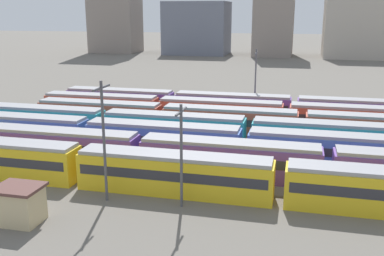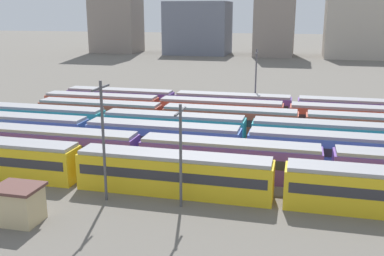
% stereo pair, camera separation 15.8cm
% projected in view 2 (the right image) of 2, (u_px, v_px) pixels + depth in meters
% --- Properties ---
extents(ground_plane, '(600.00, 600.00, 0.00)m').
position_uv_depth(ground_plane, '(113.00, 138.00, 58.50)').
color(ground_plane, '#666059').
extents(train_track_1, '(55.80, 3.06, 3.75)m').
position_uv_depth(train_track_1, '(229.00, 159.00, 44.29)').
color(train_track_1, '#6B429E').
rests_on(train_track_1, ground_plane).
extents(train_track_2, '(74.70, 3.06, 3.75)m').
position_uv_depth(train_track_2, '(244.00, 145.00, 48.98)').
color(train_track_2, '#4C70BC').
rests_on(train_track_2, ground_plane).
extents(train_track_3, '(74.70, 3.06, 3.75)m').
position_uv_depth(train_track_3, '(249.00, 133.00, 53.89)').
color(train_track_3, teal).
rests_on(train_track_3, ground_plane).
extents(train_track_4, '(55.80, 3.06, 3.75)m').
position_uv_depth(train_track_4, '(230.00, 121.00, 59.51)').
color(train_track_4, '#BC4C38').
rests_on(train_track_4, ground_plane).
extents(train_track_5, '(74.70, 3.06, 3.75)m').
position_uv_depth(train_track_5, '(286.00, 116.00, 62.71)').
color(train_track_5, '#BC4C38').
rests_on(train_track_5, ground_plane).
extents(train_track_6, '(93.60, 3.06, 3.75)m').
position_uv_depth(train_track_6, '(360.00, 112.00, 65.19)').
color(train_track_6, '#6B429E').
rests_on(train_track_6, ground_plane).
extents(catenary_pole_0, '(0.24, 3.20, 10.64)m').
position_uv_depth(catenary_pole_0, '(103.00, 136.00, 37.75)').
color(catenary_pole_0, '#4C4C51').
rests_on(catenary_pole_0, ground_plane).
extents(catenary_pole_2, '(0.24, 3.20, 8.93)m').
position_uv_depth(catenary_pole_2, '(181.00, 151.00, 36.67)').
color(catenary_pole_2, '#4C4C51').
rests_on(catenary_pole_2, ground_plane).
extents(catenary_pole_3, '(0.24, 3.20, 10.48)m').
position_uv_depth(catenary_pole_3, '(256.00, 79.00, 70.75)').
color(catenary_pole_3, '#4C4C51').
rests_on(catenary_pole_3, ground_plane).
extents(signal_hut, '(3.60, 3.00, 3.04)m').
position_uv_depth(signal_hut, '(19.00, 204.00, 34.73)').
color(signal_hut, '#C6B284').
rests_on(signal_hut, ground_plane).
extents(distant_building_1, '(24.14, 18.91, 20.00)m').
position_uv_depth(distant_building_1, '(198.00, 28.00, 173.41)').
color(distant_building_1, slate).
rests_on(distant_building_1, ground_plane).
extents(distant_building_2, '(14.40, 18.80, 37.77)m').
position_uv_depth(distant_building_2, '(276.00, 4.00, 164.34)').
color(distant_building_2, gray).
rests_on(distant_building_2, ground_plane).
extents(distant_building_3, '(21.21, 21.32, 23.28)m').
position_uv_depth(distant_building_3, '(356.00, 25.00, 159.56)').
color(distant_building_3, '#B2A899').
rests_on(distant_building_3, ground_plane).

